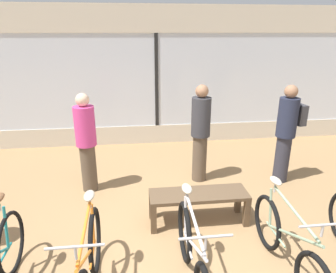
# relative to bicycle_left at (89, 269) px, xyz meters

# --- Properties ---
(ground_plane) EXTENTS (24.00, 24.00, 0.00)m
(ground_plane) POSITION_rel_bicycle_left_xyz_m (1.06, 0.42, -0.41)
(ground_plane) COLOR #99754C
(shop_back_wall) EXTENTS (12.00, 0.08, 3.20)m
(shop_back_wall) POSITION_rel_bicycle_left_xyz_m (1.06, 4.60, 1.23)
(shop_back_wall) COLOR beige
(shop_back_wall) RESTS_ON ground_plane
(bicycle_left) EXTENTS (0.46, 1.73, 1.06)m
(bicycle_left) POSITION_rel_bicycle_left_xyz_m (0.00, 0.00, 0.00)
(bicycle_left) COLOR black
(bicycle_left) RESTS_ON ground_plane
(bicycle_center) EXTENTS (0.46, 1.75, 1.04)m
(bicycle_center) POSITION_rel_bicycle_left_xyz_m (1.05, 0.03, -0.01)
(bicycle_center) COLOR black
(bicycle_center) RESTS_ON ground_plane
(bicycle_right) EXTENTS (0.46, 1.74, 1.03)m
(bicycle_right) POSITION_rel_bicycle_left_xyz_m (2.13, 0.11, -0.03)
(bicycle_right) COLOR black
(bicycle_right) RESTS_ON ground_plane
(display_bench) EXTENTS (1.40, 0.44, 0.47)m
(display_bench) POSITION_rel_bicycle_left_xyz_m (1.37, 1.21, -0.02)
(display_bench) COLOR brown
(display_bench) RESTS_ON ground_plane
(customer_near_rack) EXTENTS (0.38, 0.38, 1.71)m
(customer_near_rack) POSITION_rel_bicycle_left_xyz_m (-0.31, 2.37, 0.50)
(customer_near_rack) COLOR brown
(customer_near_rack) RESTS_ON ground_plane
(customer_by_window) EXTENTS (0.43, 0.43, 1.78)m
(customer_by_window) POSITION_rel_bicycle_left_xyz_m (1.67, 2.51, 0.54)
(customer_by_window) COLOR brown
(customer_by_window) RESTS_ON ground_plane
(customer_mid_floor) EXTENTS (0.51, 0.38, 1.79)m
(customer_mid_floor) POSITION_rel_bicycle_left_xyz_m (3.18, 2.30, 0.56)
(customer_mid_floor) COLOR #2D2D38
(customer_mid_floor) RESTS_ON ground_plane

